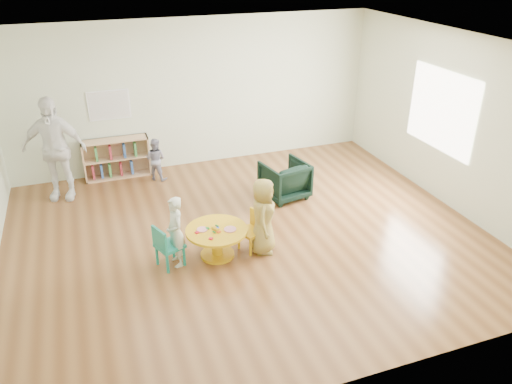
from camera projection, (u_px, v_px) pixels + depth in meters
room at (247, 115)px, 6.70m from camera, size 7.10×7.00×2.80m
activity_table at (217, 237)px, 6.93m from camera, size 0.86×0.86×0.47m
kid_chair_left at (167, 245)px, 6.69m from camera, size 0.43×0.43×0.62m
kid_chair_right at (253, 229)px, 7.11m from camera, size 0.41×0.41×0.58m
bookshelf at (116, 158)px, 9.30m from camera, size 1.20×0.30×0.75m
alphabet_poster at (109, 105)px, 8.96m from camera, size 0.74×0.01×0.54m
armchair at (285, 180)px, 8.55m from camera, size 0.82×0.84×0.65m
child_left at (176, 232)px, 6.67m from camera, size 0.28×0.39×1.01m
child_right at (263, 216)px, 6.93m from camera, size 0.55×0.64×1.12m
toddler at (156, 159)px, 9.16m from camera, size 0.49×0.47×0.80m
adult_caretaker at (54, 149)px, 8.29m from camera, size 1.13×0.71×1.79m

